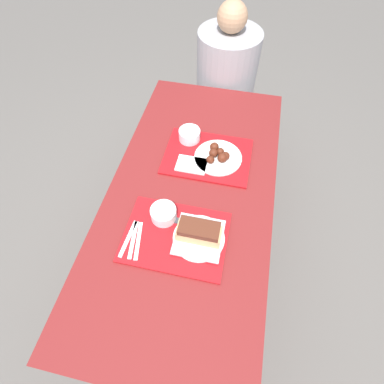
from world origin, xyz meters
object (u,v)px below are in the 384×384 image
bowl_coleslaw_near (164,213)px  wings_plate_far (218,156)px  tray_far (207,156)px  brisket_sandwich_plate (199,234)px  person_seated_across (227,70)px  bowl_coleslaw_far (190,134)px  tray_near (175,237)px

bowl_coleslaw_near → wings_plate_far: bearing=65.9°
tray_far → wings_plate_far: (0.05, -0.01, 0.02)m
brisket_sandwich_plate → bowl_coleslaw_near: bearing=157.8°
wings_plate_far → person_seated_across: (-0.07, 0.79, -0.04)m
bowl_coleslaw_near → bowl_coleslaw_far: same height
tray_far → bowl_coleslaw_near: size_ratio=3.87×
bowl_coleslaw_near → bowl_coleslaw_far: size_ratio=1.00×
tray_near → wings_plate_far: (0.10, 0.46, 0.02)m
bowl_coleslaw_near → tray_near: bearing=-48.3°
tray_near → brisket_sandwich_plate: size_ratio=2.00×
brisket_sandwich_plate → wings_plate_far: size_ratio=0.91×
tray_near → bowl_coleslaw_far: bowl_coleslaw_far is taller
brisket_sandwich_plate → person_seated_across: size_ratio=0.30×
bowl_coleslaw_near → wings_plate_far: same height
wings_plate_far → bowl_coleslaw_far: bearing=148.8°
tray_near → bowl_coleslaw_far: (-0.06, 0.56, 0.04)m
brisket_sandwich_plate → bowl_coleslaw_far: size_ratio=1.94×
tray_near → bowl_coleslaw_near: bearing=131.7°
bowl_coleslaw_near → person_seated_across: person_seated_across is taller
tray_near → tray_far: same height
bowl_coleslaw_near → bowl_coleslaw_far: bearing=89.3°
tray_near → brisket_sandwich_plate: brisket_sandwich_plate is taller
tray_far → bowl_coleslaw_near: bowl_coleslaw_near is taller
tray_far → bowl_coleslaw_far: bearing=140.2°
bowl_coleslaw_far → bowl_coleslaw_near: bearing=-90.7°
bowl_coleslaw_far → person_seated_across: (0.10, 0.69, -0.06)m
bowl_coleslaw_near → person_seated_across: (0.10, 1.17, -0.06)m
brisket_sandwich_plate → bowl_coleslaw_far: bearing=106.3°
bowl_coleslaw_far → wings_plate_far: size_ratio=0.47×
brisket_sandwich_plate → tray_near: bearing=-173.8°
wings_plate_far → person_seated_across: person_seated_across is taller
bowl_coleslaw_near → brisket_sandwich_plate: brisket_sandwich_plate is taller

